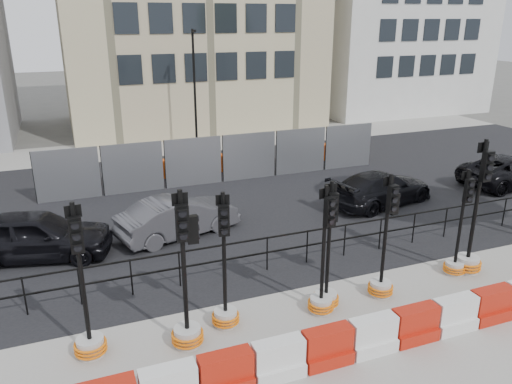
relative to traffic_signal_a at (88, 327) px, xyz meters
name	(u,v)px	position (x,y,z in m)	size (l,w,h in m)	color
ground	(327,283)	(5.92, 0.84, -0.69)	(120.00, 120.00, 0.00)	#51514C
sidewalk_near	(398,351)	(5.92, -2.16, -0.68)	(40.00, 6.00, 0.02)	gray
road	(238,197)	(5.92, 7.84, -0.68)	(40.00, 14.00, 0.03)	black
sidewalk_far	(183,145)	(5.92, 16.84, -0.68)	(40.00, 4.00, 0.02)	gray
kerb_railing	(307,241)	(5.92, 2.04, 0.00)	(18.00, 0.04, 1.00)	black
heras_fencing	(229,161)	(6.49, 10.71, -0.04)	(14.33, 1.72, 2.00)	gray
lamp_post_far	(195,86)	(6.42, 15.82, 2.53)	(0.12, 0.56, 6.00)	black
barrier_row	(394,331)	(5.92, -1.96, -0.33)	(16.75, 0.50, 0.80)	red
traffic_signal_a	(88,327)	(0.00, 0.00, 0.00)	(0.66, 0.66, 3.34)	beige
traffic_signal_b	(187,311)	(1.93, -0.38, 0.14)	(0.68, 0.68, 3.47)	beige
traffic_signal_c	(225,300)	(2.88, 0.01, -0.04)	(0.62, 0.62, 3.17)	beige
traffic_signal_d	(323,284)	(5.14, -0.28, 0.06)	(0.62, 0.62, 3.13)	beige
traffic_signal_e	(327,282)	(5.35, -0.12, -0.04)	(0.62, 0.62, 3.15)	beige
traffic_signal_f	(383,268)	(6.87, -0.17, 0.06)	(0.62, 0.62, 3.16)	beige
traffic_signal_g	(457,254)	(9.34, 0.04, -0.08)	(0.58, 0.58, 2.94)	beige
traffic_signal_h	(470,246)	(9.76, 0.02, 0.07)	(0.73, 0.73, 3.68)	beige
car_a	(36,235)	(-1.09, 5.13, 0.02)	(4.44, 2.64, 1.42)	black
car_b	(178,217)	(3.02, 5.21, -0.06)	(4.08, 2.38, 1.27)	#454549
car_c	(381,188)	(10.57, 5.27, -0.07)	(4.55, 2.64, 1.24)	black
car_d	(511,171)	(16.83, 5.22, -0.07)	(4.54, 2.24, 1.24)	black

